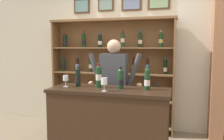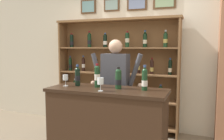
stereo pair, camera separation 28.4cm
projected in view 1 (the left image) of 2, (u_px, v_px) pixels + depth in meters
name	position (u px, v px, depth m)	size (l,w,h in m)	color
back_wall	(135.00, 36.00, 4.29)	(12.00, 0.19, 3.46)	beige
wine_shelf	(112.00, 71.00, 4.24)	(2.31, 0.31, 2.03)	brown
tasting_counter	(109.00, 127.00, 2.94)	(1.52, 0.58, 1.00)	#382316
shopkeeper	(114.00, 81.00, 3.47)	(0.84, 0.22, 1.64)	#2D3347
tasting_bottle_prosecco	(78.00, 76.00, 3.05)	(0.07, 0.07, 0.29)	black
tasting_bottle_super_tuscan	(99.00, 76.00, 2.97)	(0.07, 0.07, 0.31)	#19381E
tasting_bottle_vin_santo	(121.00, 78.00, 2.88)	(0.08, 0.08, 0.28)	#19381E
tasting_bottle_grappa	(147.00, 79.00, 2.81)	(0.07, 0.07, 0.31)	#19381E
wine_glass_left	(104.00, 81.00, 2.71)	(0.08, 0.08, 0.16)	silver
wine_glass_right	(66.00, 78.00, 3.02)	(0.07, 0.07, 0.15)	silver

